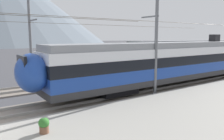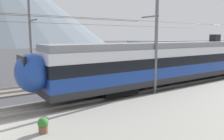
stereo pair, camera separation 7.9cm
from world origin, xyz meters
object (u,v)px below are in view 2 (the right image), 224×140
at_px(train_near_platform, 184,60).
at_px(train_far_track, 212,51).
at_px(catenary_mast_mid, 155,38).
at_px(potted_plant_platform_edge, 43,125).
at_px(catenary_mast_far_side, 31,37).

distance_m(train_near_platform, train_far_track, 14.39).
xyz_separation_m(train_near_platform, train_far_track, (13.28, 5.53, 0.00)).
bearing_deg(catenary_mast_mid, train_far_track, 20.42).
distance_m(train_far_track, catenary_mast_mid, 19.75).
height_order(train_near_platform, catenary_mast_mid, catenary_mast_mid).
bearing_deg(train_near_platform, catenary_mast_mid, -165.52).
bearing_deg(train_far_track, potted_plant_platform_edge, -160.89).
xyz_separation_m(train_near_platform, potted_plant_platform_edge, (-14.27, -4.02, -1.55)).
bearing_deg(train_far_track, catenary_mast_far_side, 175.87).
distance_m(catenary_mast_mid, catenary_mast_far_side, 10.80).
relative_size(train_far_track, catenary_mast_mid, 0.77).
bearing_deg(catenary_mast_far_side, potted_plant_platform_edge, -103.27).
height_order(catenary_mast_mid, potted_plant_platform_edge, catenary_mast_mid).
height_order(train_far_track, catenary_mast_far_side, catenary_mast_far_side).
xyz_separation_m(catenary_mast_mid, potted_plant_platform_edge, (-9.15, -2.69, -3.57)).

